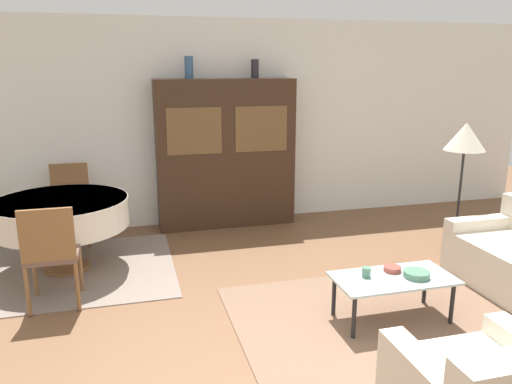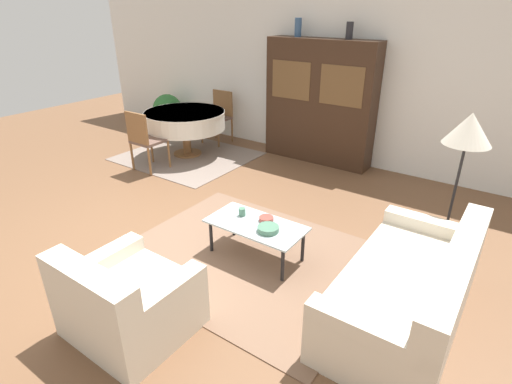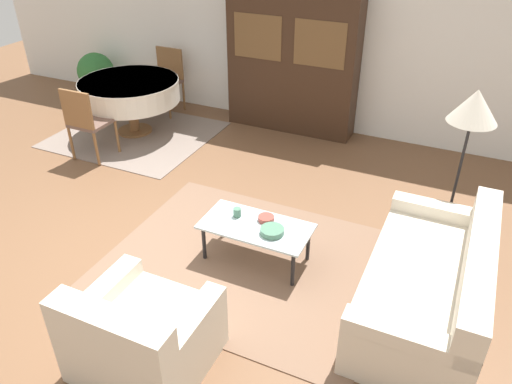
% 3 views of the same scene
% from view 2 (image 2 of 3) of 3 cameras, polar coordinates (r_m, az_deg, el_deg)
% --- Properties ---
extents(ground_plane, '(14.00, 14.00, 0.00)m').
position_cam_2_polar(ground_plane, '(4.66, -14.81, -6.82)').
color(ground_plane, brown).
extents(wall_back, '(10.00, 0.06, 2.70)m').
position_cam_2_polar(wall_back, '(6.92, 7.80, 16.30)').
color(wall_back, white).
rests_on(wall_back, ground_plane).
extents(area_rug, '(2.54, 2.05, 0.01)m').
position_cam_2_polar(area_rug, '(4.24, -1.14, -9.24)').
color(area_rug, brown).
rests_on(area_rug, ground_plane).
extents(dining_rug, '(2.09, 1.84, 0.01)m').
position_cam_2_polar(dining_rug, '(7.07, -9.78, 5.06)').
color(dining_rug, gray).
rests_on(dining_rug, ground_plane).
extents(couch, '(0.89, 1.80, 0.79)m').
position_cam_2_polar(couch, '(3.57, 21.03, -13.19)').
color(couch, beige).
rests_on(couch, ground_plane).
extents(armchair, '(0.90, 0.83, 0.76)m').
position_cam_2_polar(armchair, '(3.40, -18.03, -14.75)').
color(armchair, beige).
rests_on(armchair, ground_plane).
extents(coffee_table, '(1.01, 0.51, 0.38)m').
position_cam_2_polar(coffee_table, '(4.07, 0.00, -5.04)').
color(coffee_table, black).
rests_on(coffee_table, area_rug).
extents(display_cabinet, '(1.80, 0.39, 1.94)m').
position_cam_2_polar(display_cabinet, '(6.64, 9.06, 12.50)').
color(display_cabinet, '#382316').
rests_on(display_cabinet, ground_plane).
extents(dining_table, '(1.36, 1.36, 0.76)m').
position_cam_2_polar(dining_table, '(6.98, -10.10, 10.07)').
color(dining_table, brown).
rests_on(dining_table, dining_rug).
extents(dining_chair_near, '(0.44, 0.44, 0.94)m').
position_cam_2_polar(dining_chair_near, '(6.42, -15.68, 7.50)').
color(dining_chair_near, brown).
rests_on(dining_chair_near, dining_rug).
extents(dining_chair_far, '(0.44, 0.44, 0.94)m').
position_cam_2_polar(dining_chair_far, '(7.64, -5.28, 11.10)').
color(dining_chair_far, brown).
rests_on(dining_chair_far, dining_rug).
extents(floor_lamp, '(0.45, 0.45, 1.49)m').
position_cam_2_polar(floor_lamp, '(4.35, 28.06, 7.36)').
color(floor_lamp, black).
rests_on(floor_lamp, ground_plane).
extents(cup, '(0.07, 0.07, 0.09)m').
position_cam_2_polar(cup, '(4.19, -2.00, -2.84)').
color(cup, '#4C7A60').
rests_on(cup, coffee_table).
extents(bowl, '(0.21, 0.21, 0.05)m').
position_cam_2_polar(bowl, '(3.92, 1.75, -5.28)').
color(bowl, '#4C7A60').
rests_on(bowl, coffee_table).
extents(bowl_small, '(0.15, 0.15, 0.04)m').
position_cam_2_polar(bowl_small, '(4.10, 1.48, -3.86)').
color(bowl_small, '#9E4238').
rests_on(bowl_small, coffee_table).
extents(vase_tall, '(0.11, 0.11, 0.27)m').
position_cam_2_polar(vase_tall, '(6.69, 6.04, 22.35)').
color(vase_tall, '#33517A').
rests_on(vase_tall, display_cabinet).
extents(vase_short, '(0.10, 0.10, 0.24)m').
position_cam_2_polar(vase_short, '(6.32, 13.22, 21.53)').
color(vase_short, '#232328').
rests_on(vase_short, display_cabinet).
extents(potted_plant, '(0.58, 0.58, 0.75)m').
position_cam_2_polar(potted_plant, '(8.55, -12.52, 11.35)').
color(potted_plant, '#4C4C51').
rests_on(potted_plant, ground_plane).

